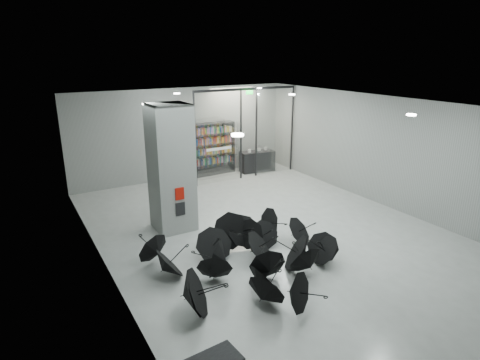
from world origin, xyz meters
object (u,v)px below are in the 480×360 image
shop_counter (257,161)px  bookshelf (212,149)px  column (171,168)px  umbrella_cluster (247,260)px

shop_counter → bookshelf: bearing=169.1°
column → umbrella_cluster: 3.96m
column → bookshelf: bearing=51.4°
shop_counter → umbrella_cluster: size_ratio=0.29×
bookshelf → shop_counter: bearing=-19.4°
bookshelf → umbrella_cluster: bearing=-112.9°
column → bookshelf: column is taller
bookshelf → umbrella_cluster: (-3.15, -8.27, -0.90)m
column → bookshelf: (3.79, 4.75, -0.80)m
umbrella_cluster → column: bearing=100.2°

